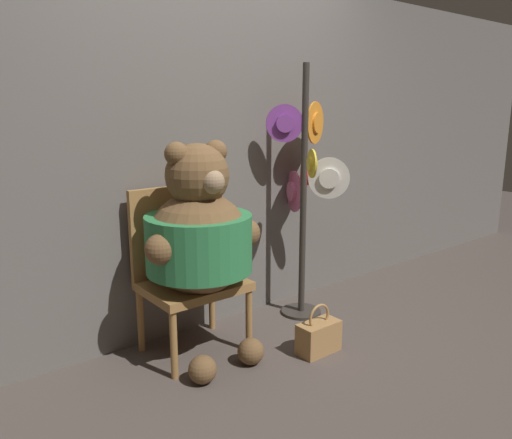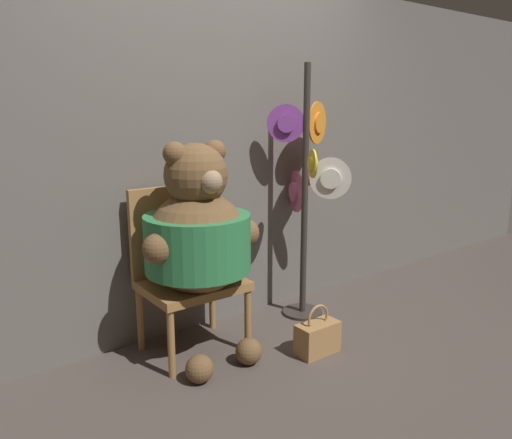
{
  "view_description": "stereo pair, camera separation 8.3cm",
  "coord_description": "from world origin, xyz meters",
  "px_view_note": "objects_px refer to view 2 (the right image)",
  "views": [
    {
      "loc": [
        -1.75,
        -2.14,
        1.43
      ],
      "look_at": [
        0.13,
        0.22,
        0.75
      ],
      "focal_mm": 35.0,
      "sensor_mm": 36.0,
      "label": 1
    },
    {
      "loc": [
        -1.68,
        -2.19,
        1.43
      ],
      "look_at": [
        0.13,
        0.22,
        0.75
      ],
      "focal_mm": 35.0,
      "sensor_mm": 36.0,
      "label": 2
    }
  ],
  "objects_px": {
    "teddy_bear": "(198,236)",
    "hat_display_rack": "(306,186)",
    "handbag_on_ground": "(317,337)",
    "chair": "(185,265)"
  },
  "relations": [
    {
      "from": "teddy_bear",
      "to": "chair",
      "type": "bearing_deg",
      "value": 90.37
    },
    {
      "from": "teddy_bear",
      "to": "handbag_on_ground",
      "type": "xyz_separation_m",
      "value": [
        0.56,
        -0.4,
        -0.62
      ]
    },
    {
      "from": "teddy_bear",
      "to": "hat_display_rack",
      "type": "bearing_deg",
      "value": 7.67
    },
    {
      "from": "teddy_bear",
      "to": "hat_display_rack",
      "type": "relative_size",
      "value": 0.73
    },
    {
      "from": "teddy_bear",
      "to": "hat_display_rack",
      "type": "distance_m",
      "value": 0.96
    },
    {
      "from": "chair",
      "to": "handbag_on_ground",
      "type": "height_order",
      "value": "chair"
    },
    {
      "from": "chair",
      "to": "hat_display_rack",
      "type": "height_order",
      "value": "hat_display_rack"
    },
    {
      "from": "handbag_on_ground",
      "to": "chair",
      "type": "bearing_deg",
      "value": 135.07
    },
    {
      "from": "hat_display_rack",
      "to": "handbag_on_ground",
      "type": "bearing_deg",
      "value": -124.93
    },
    {
      "from": "hat_display_rack",
      "to": "handbag_on_ground",
      "type": "relative_size",
      "value": 5.59
    }
  ]
}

